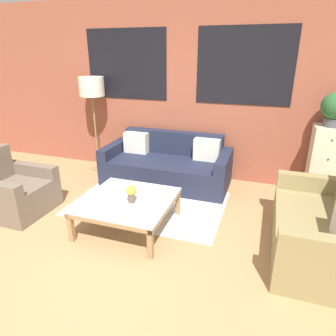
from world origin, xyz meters
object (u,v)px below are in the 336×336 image
Objects in this scene: armchair_corner at (14,192)px; drawer_cabinet at (324,163)px; potted_plant at (335,108)px; couch_dark at (167,166)px; settee_vintage at (321,229)px; floor_lamp at (92,90)px; coffee_table at (128,203)px; flower_vase at (131,192)px.

drawer_cabinet is at bearing 24.31° from armchair_corner.
armchair_corner is 1.83× the size of potted_plant.
couch_dark is 1.32× the size of settee_vintage.
coffee_table is at bearing -48.99° from floor_lamp.
couch_dark is at bearing -174.97° from potted_plant.
coffee_table is at bearing -144.56° from potted_plant.
potted_plant is (2.28, 1.62, 0.98)m from coffee_table.
coffee_table is (1.59, 0.13, 0.05)m from armchair_corner.
floor_lamp is 3.66m from potted_plant.
floor_lamp is (-3.49, 1.43, 1.10)m from settee_vintage.
couch_dark is 1.88× the size of drawer_cabinet.
couch_dark is 2.22m from armchair_corner.
settee_vintage reaches higher than coffee_table.
drawer_cabinet reaches higher than flower_vase.
drawer_cabinet is 2.77m from flower_vase.
drawer_cabinet reaches higher than couch_dark.
potted_plant reaches higher than flower_vase.
settee_vintage is at bearing 4.13° from coffee_table.
coffee_table is 2.97m from potted_plant.
coffee_table is (-0.00, -1.42, 0.05)m from couch_dark.
floor_lamp is 3.53× the size of potted_plant.
floor_lamp reaches higher than settee_vintage.
drawer_cabinet is at bearing -90.00° from potted_plant.
flower_vase is at bearing -48.28° from floor_lamp.
drawer_cabinet is (3.66, 0.04, -0.88)m from floor_lamp.
armchair_corner is at bearing -97.18° from floor_lamp.
couch_dark is at bearing 92.88° from flower_vase.
settee_vintage is at bearing 5.58° from flower_vase.
potted_plant is at bearing 35.44° from coffee_table.
armchair_corner is 0.52× the size of floor_lamp.
armchair_corner is at bearing -135.82° from couch_dark.
floor_lamp is at bearing -179.37° from potted_plant.
coffee_table is 2.25× the size of potted_plant.
drawer_cabinet is 0.78m from potted_plant.
drawer_cabinet is (2.28, 0.20, 0.25)m from couch_dark.
couch_dark is at bearing 148.89° from settee_vintage.
coffee_table is 4.90× the size of flower_vase.
coffee_table is at bearing -144.56° from drawer_cabinet.
coffee_table is at bearing -175.87° from settee_vintage.
drawer_cabinet is at bearing 35.44° from coffee_table.
couch_dark reaches higher than coffee_table.
armchair_corner is at bearing -155.69° from drawer_cabinet.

